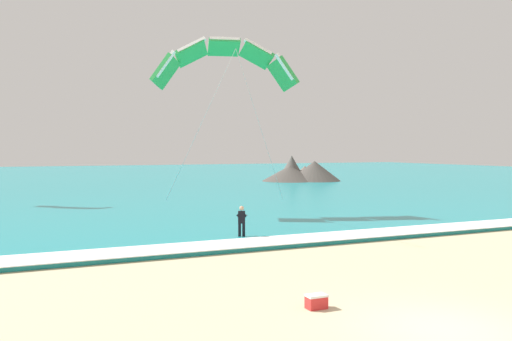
{
  "coord_description": "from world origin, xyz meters",
  "views": [
    {
      "loc": [
        -9.65,
        -10.19,
        4.46
      ],
      "look_at": [
        1.71,
        15.18,
        3.35
      ],
      "focal_mm": 38.03,
      "sensor_mm": 36.0,
      "label": 1
    }
  ],
  "objects": [
    {
      "name": "surfboard",
      "position": [
        0.42,
        14.0,
        0.03
      ],
      "size": [
        0.97,
        1.46,
        0.09
      ],
      "color": "white",
      "rests_on": "ground"
    },
    {
      "name": "cooler_box",
      "position": [
        -2.0,
        2.77,
        0.2
      ],
      "size": [
        0.58,
        0.38,
        0.4
      ],
      "color": "red",
      "rests_on": "ground"
    },
    {
      "name": "kitesurfer",
      "position": [
        0.42,
        14.02,
        0.94
      ],
      "size": [
        0.66,
        0.65,
        1.69
      ],
      "color": "black",
      "rests_on": "ground"
    },
    {
      "name": "surf_foam",
      "position": [
        0.0,
        12.18,
        0.22
      ],
      "size": [
        200.0,
        2.29,
        0.04
      ],
      "primitive_type": "cube",
      "color": "white",
      "rests_on": "sea"
    },
    {
      "name": "kite_primary",
      "position": [
        2.87,
        22.74,
        10.22
      ],
      "size": [
        9.13,
        10.22,
        10.43
      ],
      "color": "green"
    },
    {
      "name": "headland_right",
      "position": [
        25.43,
        53.29,
        1.32
      ],
      "size": [
        11.0,
        8.81,
        3.56
      ],
      "color": "#47423D",
      "rests_on": "ground"
    },
    {
      "name": "sea",
      "position": [
        0.0,
        71.18,
        0.1
      ],
      "size": [
        200.0,
        120.0,
        0.2
      ],
      "primitive_type": "cube",
      "color": "teal",
      "rests_on": "ground"
    },
    {
      "name": "ground_plane",
      "position": [
        0.0,
        0.0,
        0.0
      ],
      "size": [
        200.0,
        200.0,
        0.0
      ],
      "primitive_type": "plane",
      "color": "#C6B78E"
    }
  ]
}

